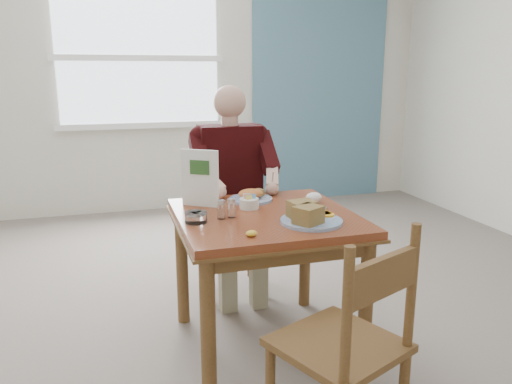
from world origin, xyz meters
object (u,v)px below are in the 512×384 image
object	(u,v)px
chair_far	(230,221)
chair_near	(348,347)
table	(265,234)
near_plate	(308,216)
far_plate	(251,196)
diner	(232,176)

from	to	relation	value
chair_far	chair_near	world-z (taller)	same
chair_far	table	bearing A→B (deg)	-90.00
chair_near	near_plate	bearing A→B (deg)	80.59
table	chair_near	bearing A→B (deg)	-87.48
chair_far	chair_near	xyz separation A→B (m)	(0.04, -1.68, 0.00)
near_plate	far_plate	size ratio (longest dim) A/B	1.21
chair_far	far_plate	xyz separation A→B (m)	(0.01, -0.51, 0.30)
chair_near	table	bearing A→B (deg)	92.52
chair_far	near_plate	world-z (taller)	chair_far
table	chair_near	xyz separation A→B (m)	(0.04, -0.88, -0.16)
table	chair_far	size ratio (longest dim) A/B	0.97
chair_far	near_plate	distance (m)	1.07
table	diner	world-z (taller)	diner
chair_far	diner	world-z (taller)	diner
near_plate	chair_far	bearing A→B (deg)	98.37
chair_far	far_plate	size ratio (longest dim) A/B	2.92
chair_near	diner	bearing A→B (deg)	91.40
diner	chair_near	bearing A→B (deg)	-88.60
chair_far	chair_near	size ratio (longest dim) A/B	1.00
table	chair_far	xyz separation A→B (m)	(0.00, 0.80, -0.16)
table	far_plate	world-z (taller)	far_plate
chair_near	far_plate	xyz separation A→B (m)	(-0.03, 1.17, 0.30)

